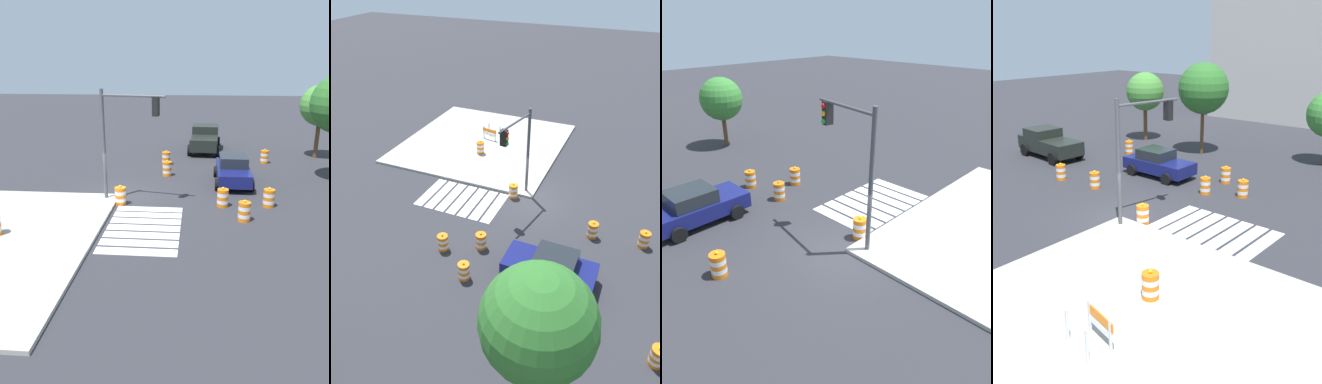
% 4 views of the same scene
% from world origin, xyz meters
% --- Properties ---
extents(ground_plane, '(120.00, 120.00, 0.00)m').
position_xyz_m(ground_plane, '(0.00, 0.00, 0.00)').
color(ground_plane, '#2D2D33').
extents(sidewalk_corner, '(12.00, 12.00, 0.15)m').
position_xyz_m(sidewalk_corner, '(6.00, -6.00, 0.07)').
color(sidewalk_corner, '#ADA89E').
rests_on(sidewalk_corner, ground).
extents(crosswalk_stripes, '(5.10, 3.20, 0.02)m').
position_xyz_m(crosswalk_stripes, '(4.00, 1.80, 0.01)').
color(crosswalk_stripes, silver).
rests_on(crosswalk_stripes, ground).
extents(sports_car, '(4.31, 2.17, 1.63)m').
position_xyz_m(sports_car, '(-2.92, 6.17, 0.81)').
color(sports_car, navy).
rests_on(sports_car, ground).
extents(pickup_truck, '(5.26, 2.60, 1.92)m').
position_xyz_m(pickup_truck, '(-11.59, 4.64, 0.97)').
color(pickup_truck, black).
rests_on(pickup_truck, ground).
extents(traffic_barrel_near_corner, '(0.56, 0.56, 1.02)m').
position_xyz_m(traffic_barrel_near_corner, '(0.87, 7.64, 0.45)').
color(traffic_barrel_near_corner, orange).
rests_on(traffic_barrel_near_corner, ground).
extents(traffic_barrel_crosswalk_end, '(0.56, 0.56, 1.02)m').
position_xyz_m(traffic_barrel_crosswalk_end, '(-4.16, 2.20, 0.45)').
color(traffic_barrel_crosswalk_end, orange).
rests_on(traffic_barrel_crosswalk_end, ground).
extents(traffic_barrel_median_near, '(0.56, 0.56, 1.02)m').
position_xyz_m(traffic_barrel_median_near, '(1.03, 5.37, 0.45)').
color(traffic_barrel_median_near, orange).
rests_on(traffic_barrel_median_near, ground).
extents(traffic_barrel_median_far, '(0.56, 0.56, 1.02)m').
position_xyz_m(traffic_barrel_median_far, '(-7.82, 8.76, 0.45)').
color(traffic_barrel_median_far, orange).
rests_on(traffic_barrel_median_far, ground).
extents(traffic_barrel_far_curb, '(0.56, 0.56, 1.02)m').
position_xyz_m(traffic_barrel_far_curb, '(1.16, 0.26, 0.45)').
color(traffic_barrel_far_curb, orange).
rests_on(traffic_barrel_far_curb, ground).
extents(traffic_barrel_lane_center, '(0.56, 0.56, 1.02)m').
position_xyz_m(traffic_barrel_lane_center, '(-6.79, 1.93, 0.45)').
color(traffic_barrel_lane_center, orange).
rests_on(traffic_barrel_lane_center, ground).
extents(traffic_barrel_opposite_curb, '(0.56, 0.56, 1.02)m').
position_xyz_m(traffic_barrel_opposite_curb, '(2.80, 6.24, 0.45)').
color(traffic_barrel_opposite_curb, orange).
rests_on(traffic_barrel_opposite_curb, ground).
extents(traffic_barrel_on_sidewalk, '(0.56, 0.56, 1.02)m').
position_xyz_m(traffic_barrel_on_sidewalk, '(5.47, -4.15, 0.60)').
color(traffic_barrel_on_sidewalk, orange).
rests_on(traffic_barrel_on_sidewalk, sidewalk_corner).
extents(construction_barricade, '(1.37, 1.01, 1.00)m').
position_xyz_m(construction_barricade, '(5.78, -6.78, 0.72)').
color(construction_barricade, silver).
rests_on(construction_barricade, sidewalk_corner).
extents(traffic_light_pole, '(0.81, 3.24, 5.50)m').
position_xyz_m(traffic_light_pole, '(0.80, 0.52, 3.91)').
color(traffic_light_pole, '#4C4C51').
rests_on(traffic_light_pole, sidewalk_corner).
extents(street_tree_streetside_mid, '(3.44, 3.44, 6.28)m').
position_xyz_m(street_tree_streetside_mid, '(-3.96, 12.14, 4.54)').
color(street_tree_streetside_mid, brown).
rests_on(street_tree_streetside_mid, ground).
extents(street_tree_streetside_far, '(2.93, 2.93, 5.28)m').
position_xyz_m(street_tree_streetside_far, '(-9.84, 12.77, 3.79)').
color(street_tree_streetside_far, brown).
rests_on(street_tree_streetside_far, ground).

